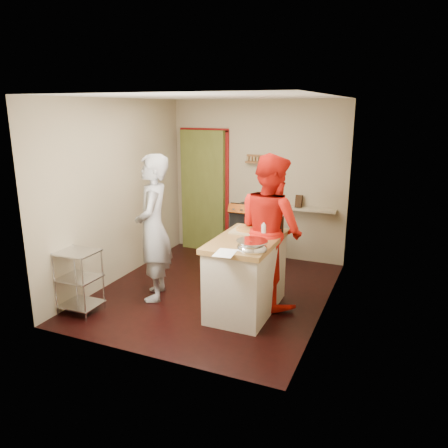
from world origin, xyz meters
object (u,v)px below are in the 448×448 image
Objects in this scene: island at (247,273)px; person_stripe at (153,228)px; stove at (252,234)px; wire_shelving at (79,278)px; person_red at (271,230)px.

person_stripe reaches higher than island.
stove is 1.26× the size of wire_shelving.
person_red is (0.18, 0.38, 0.47)m from island.
island is at bearing 70.34° from person_stripe.
stove is 2.07m from person_stripe.
person_stripe is at bearing -110.56° from stove.
island is 1.35m from person_stripe.
stove is 0.53× the size of person_stripe.
person_red reaches higher than wire_shelving.
stove is at bearing -24.86° from person_red.
island is (0.56, -1.77, 0.05)m from stove.
person_red is at bearing 64.86° from island.
island is 0.63m from person_red.
island is at bearing 102.24° from person_red.
island is 0.73× the size of person_stripe.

